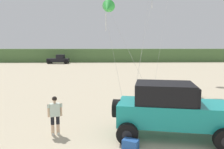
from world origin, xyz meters
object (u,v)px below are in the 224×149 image
Objects in this scene: jeep at (171,109)px; cooler_box at (131,145)px; person_watching at (55,113)px; kite_yellow_diamond at (108,8)px; distant_pickup at (59,59)px.

jeep is 2.32m from cooler_box.
person_watching reaches higher than cooler_box.
person_watching is 0.23× the size of kite_yellow_diamond.
jeep is 3.00× the size of person_watching.
distant_pickup is at bearing 107.88° from kite_yellow_diamond.
jeep is at bearing -72.68° from distant_pickup.
kite_yellow_diamond reaches higher than cooler_box.
person_watching is at bearing 179.88° from cooler_box.
jeep is at bearing -4.86° from person_watching.
cooler_box is at bearing -26.47° from person_watching.
distant_pickup is 0.63× the size of kite_yellow_diamond.
distant_pickup is at bearing 107.32° from jeep.
person_watching is 3.46m from cooler_box.
jeep reaches higher than cooler_box.
jeep reaches higher than person_watching.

